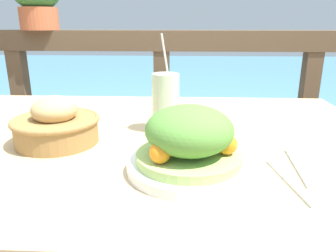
{
  "coord_description": "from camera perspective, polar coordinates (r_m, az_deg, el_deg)",
  "views": [
    {
      "loc": [
        0.1,
        -0.79,
        1.06
      ],
      "look_at": [
        0.07,
        -0.1,
        0.83
      ],
      "focal_mm": 35.0,
      "sensor_mm": 36.0,
      "label": 1
    }
  ],
  "objects": [
    {
      "name": "drink_glass",
      "position": [
        0.86,
        -0.44,
        4.06
      ],
      "size": [
        0.07,
        0.07,
        0.25
      ],
      "color": "beige",
      "rests_on": "patio_table"
    },
    {
      "name": "fork",
      "position": [
        0.65,
        20.44,
        -8.92
      ],
      "size": [
        0.04,
        0.18,
        0.0
      ],
      "color": "silver",
      "rests_on": "patio_table"
    },
    {
      "name": "bread_basket",
      "position": [
        0.83,
        -18.9,
        0.2
      ],
      "size": [
        0.21,
        0.21,
        0.12
      ],
      "color": "olive",
      "rests_on": "patio_table"
    },
    {
      "name": "salad_plate",
      "position": [
        0.63,
        3.66,
        -3.12
      ],
      "size": [
        0.24,
        0.24,
        0.13
      ],
      "color": "white",
      "rests_on": "patio_table"
    },
    {
      "name": "sea_backdrop",
      "position": [
        4.11,
        1.22,
        6.18
      ],
      "size": [
        12.0,
        4.0,
        0.45
      ],
      "color": "teal",
      "rests_on": "ground_plane"
    },
    {
      "name": "knife",
      "position": [
        0.72,
        21.81,
        -6.58
      ],
      "size": [
        0.03,
        0.18,
        0.0
      ],
      "color": "silver",
      "rests_on": "patio_table"
    },
    {
      "name": "patio_table",
      "position": [
        0.88,
        -4.13,
        -7.41
      ],
      "size": [
        1.25,
        0.9,
        0.77
      ],
      "color": "tan",
      "rests_on": "ground_plane"
    },
    {
      "name": "railing_fence",
      "position": [
        1.56,
        -1.08,
        4.76
      ],
      "size": [
        2.8,
        0.08,
        1.02
      ],
      "color": "brown",
      "rests_on": "ground_plane"
    }
  ]
}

